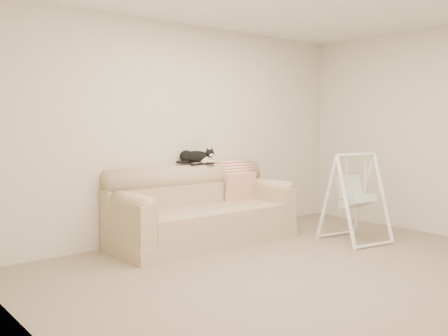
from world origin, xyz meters
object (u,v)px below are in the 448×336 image
(remote_b, at_px, (208,163))
(tuxedo_cat, at_px, (196,157))
(sofa, at_px, (200,213))
(remote_a, at_px, (196,164))
(baby_swing, at_px, (355,197))

(remote_b, height_order, tuxedo_cat, tuxedo_cat)
(sofa, xyz_separation_m, remote_b, (0.27, 0.21, 0.56))
(remote_a, bearing_deg, tuxedo_cat, 59.02)
(tuxedo_cat, bearing_deg, remote_b, -19.47)
(sofa, relative_size, remote_a, 11.89)
(tuxedo_cat, xyz_separation_m, baby_swing, (1.32, -1.38, -0.47))
(remote_b, bearing_deg, remote_a, 177.49)
(tuxedo_cat, bearing_deg, remote_a, -120.98)
(sofa, distance_m, remote_b, 0.66)
(sofa, height_order, baby_swing, baby_swing)
(sofa, distance_m, baby_swing, 1.84)
(remote_b, xyz_separation_m, tuxedo_cat, (-0.14, 0.05, 0.09))
(sofa, bearing_deg, tuxedo_cat, 63.06)
(remote_a, bearing_deg, remote_b, -2.51)
(remote_b, bearing_deg, tuxedo_cat, 160.53)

